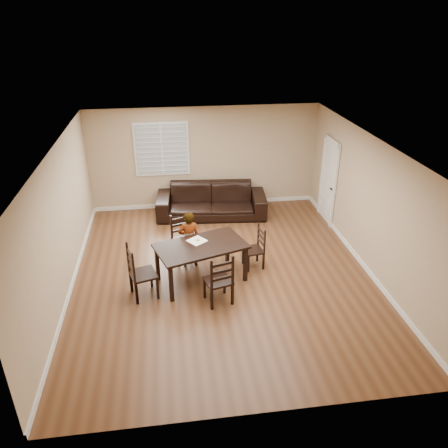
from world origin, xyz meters
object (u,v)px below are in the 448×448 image
at_px(chair_near, 181,237).
at_px(sofa, 211,201).
at_px(donut, 198,240).
at_px(dining_table, 201,249).
at_px(chair_far, 221,283).
at_px(chair_right, 258,248).
at_px(child, 189,239).
at_px(chair_left, 136,275).

height_order(chair_near, sofa, chair_near).
bearing_deg(donut, dining_table, -78.18).
height_order(chair_far, sofa, chair_far).
xyz_separation_m(dining_table, chair_near, (-0.34, 1.03, -0.27)).
xyz_separation_m(chair_right, child, (-1.42, 0.20, 0.21)).
xyz_separation_m(chair_near, chair_right, (1.56, -0.64, -0.03)).
bearing_deg(sofa, donut, -96.56).
relative_size(chair_left, child, 0.87).
bearing_deg(chair_left, sofa, -44.23).
bearing_deg(chair_far, donut, -88.18).
bearing_deg(child, sofa, -112.60).
height_order(dining_table, donut, donut).
distance_m(donut, sofa, 2.89).
bearing_deg(dining_table, chair_near, 89.94).
distance_m(chair_near, chair_left, 1.70).
bearing_deg(chair_right, chair_near, -121.84).
bearing_deg(chair_left, chair_near, -48.97).
bearing_deg(chair_far, sofa, -108.71).
height_order(chair_right, child, child).
distance_m(chair_near, child, 0.49).
relative_size(dining_table, child, 1.55).
distance_m(chair_far, chair_left, 1.59).
distance_m(chair_far, donut, 1.16).
relative_size(chair_right, sofa, 0.32).
bearing_deg(chair_far, chair_left, -31.66).
xyz_separation_m(chair_left, child, (1.05, 0.99, 0.13)).
xyz_separation_m(chair_left, donut, (1.21, 0.59, 0.33)).
height_order(dining_table, chair_far, chair_far).
xyz_separation_m(chair_near, child, (0.14, -0.44, 0.18)).
bearing_deg(chair_left, child, -63.19).
bearing_deg(chair_near, child, -89.61).
distance_m(dining_table, chair_right, 1.32).
xyz_separation_m(dining_table, chair_far, (0.28, -0.86, -0.24)).
bearing_deg(chair_near, sofa, 48.45).
xyz_separation_m(chair_right, sofa, (-0.69, 2.61, -0.00)).
distance_m(chair_far, sofa, 3.87).
relative_size(chair_far, sofa, 0.37).
bearing_deg(donut, chair_far, -73.33).
bearing_deg(child, dining_table, 102.42).
bearing_deg(chair_left, donut, -80.34).
distance_m(chair_left, chair_right, 2.60).
bearing_deg(child, donut, 105.29).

